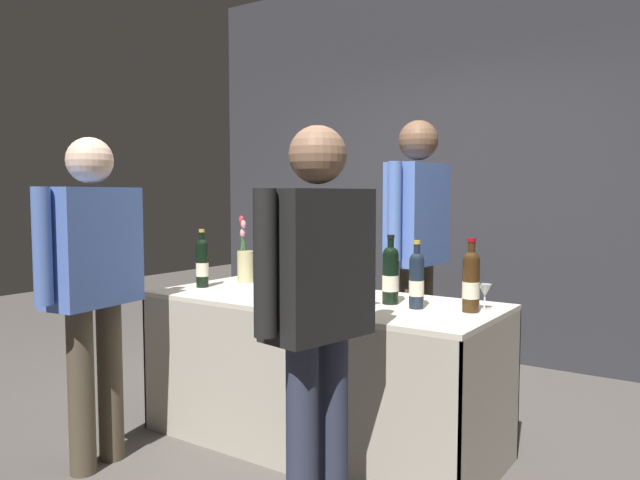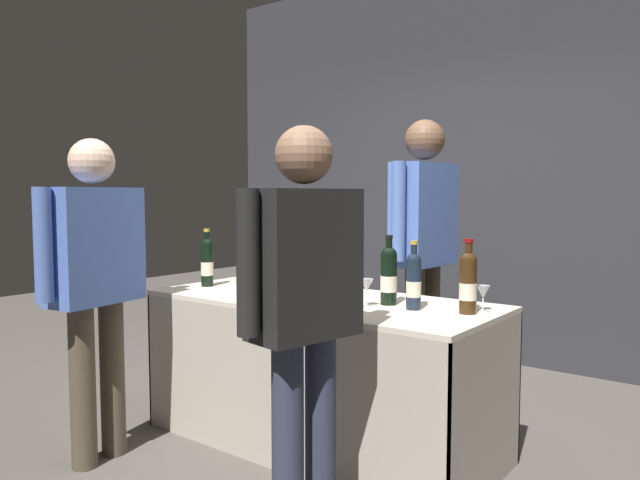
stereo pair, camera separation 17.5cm
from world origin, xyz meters
name	(u,v)px [view 1 (the left image)]	position (x,y,z in m)	size (l,w,h in m)	color
ground_plane	(320,442)	(0.00, 0.00, 0.00)	(12.00, 12.00, 0.00)	#514C47
back_partition	(471,159)	(0.00, 2.15, 1.59)	(5.08, 0.12, 3.18)	#2D2D33
tasting_table	(320,342)	(0.00, 0.00, 0.54)	(1.84, 0.78, 0.77)	beige
featured_wine_bottle	(341,274)	(0.11, 0.03, 0.90)	(0.08, 0.08, 0.31)	black
display_bottle_0	(390,274)	(0.38, 0.05, 0.92)	(0.08, 0.08, 0.34)	black
display_bottle_1	(268,271)	(-0.28, -0.08, 0.90)	(0.07, 0.07, 0.31)	black
display_bottle_2	(272,264)	(-0.40, 0.10, 0.91)	(0.08, 0.08, 0.33)	black
display_bottle_3	(202,262)	(-0.76, -0.09, 0.92)	(0.07, 0.07, 0.34)	black
display_bottle_4	(417,279)	(0.54, 0.01, 0.91)	(0.07, 0.07, 0.32)	#192333
display_bottle_5	(471,280)	(0.78, 0.07, 0.92)	(0.08, 0.08, 0.34)	#38230F
wine_glass_near_vendor	(485,291)	(0.82, 0.16, 0.86)	(0.06, 0.06, 0.12)	silver
wine_glass_mid	(369,286)	(0.33, -0.06, 0.87)	(0.06, 0.06, 0.13)	silver
flower_vase	(245,263)	(-0.69, 0.20, 0.89)	(0.10, 0.10, 0.40)	tan
brochure_stand	(308,278)	(-0.19, 0.16, 0.85)	(0.14, 0.01, 0.14)	silver
vendor_presenter	(417,233)	(0.15, 0.83, 1.07)	(0.24, 0.64, 1.76)	#4C4233
taster_foreground_right	(318,297)	(0.49, -0.74, 0.93)	(0.28, 0.57, 1.56)	#2D3347
taster_foreground_left	(93,271)	(-0.73, -0.83, 0.94)	(0.27, 0.62, 1.57)	#4C4233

